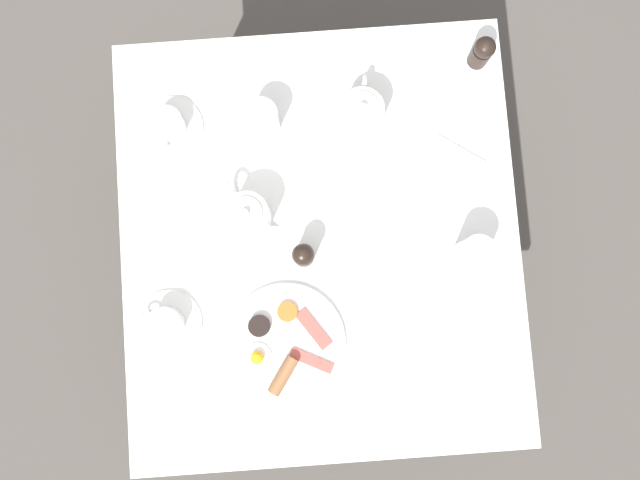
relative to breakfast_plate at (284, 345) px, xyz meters
name	(u,v)px	position (x,y,z in m)	size (l,w,h in m)	color
ground_plane	(320,260)	(0.10, 0.23, -0.71)	(8.00, 8.00, 0.00)	#4C4742
table	(320,243)	(0.10, 0.23, -0.08)	(0.94, 1.02, 0.70)	white
breakfast_plate	(284,345)	(0.00, 0.00, 0.00)	(0.28, 0.28, 0.04)	white
teapot_near	(361,113)	(0.22, 0.52, 0.04)	(0.10, 0.19, 0.12)	white
teapot_far	(248,215)	(-0.06, 0.30, 0.04)	(0.10, 0.17, 0.12)	white
teacup_with_saucer_left	(169,126)	(-0.24, 0.53, 0.02)	(0.15, 0.15, 0.06)	white
teacup_with_saucer_right	(167,323)	(-0.26, 0.07, 0.02)	(0.15, 0.15, 0.06)	white
water_glass_tall	(474,254)	(0.45, 0.17, 0.04)	(0.08, 0.08, 0.10)	white
water_glass_short	(262,120)	(-0.02, 0.52, 0.04)	(0.08, 0.08, 0.09)	white
pepper_grinder	(482,52)	(0.51, 0.65, 0.04)	(0.05, 0.05, 0.10)	black
salt_grinder	(303,255)	(0.06, 0.20, 0.04)	(0.05, 0.05, 0.10)	black
napkin_folded	(454,162)	(0.43, 0.40, -0.01)	(0.15, 0.14, 0.01)	white
fork_by_plate	(406,238)	(0.30, 0.23, -0.01)	(0.16, 0.07, 0.00)	silver
knife_by_plate	(440,328)	(0.36, 0.01, -0.01)	(0.06, 0.21, 0.00)	silver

